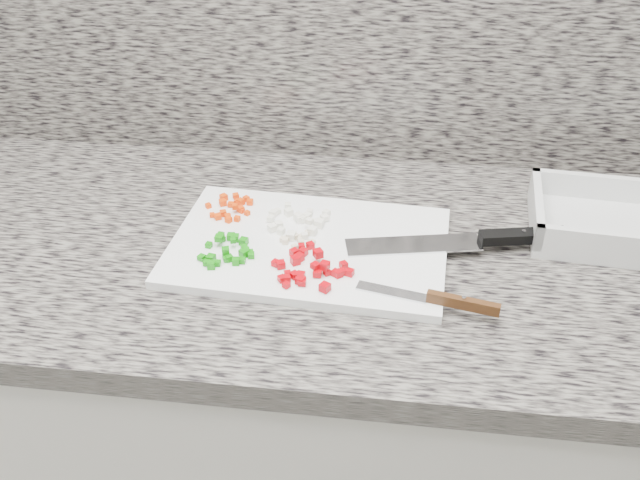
% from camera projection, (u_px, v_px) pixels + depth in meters
% --- Properties ---
extents(cabinet, '(3.92, 0.62, 0.86)m').
position_uv_depth(cabinet, '(312.00, 441.00, 1.38)').
color(cabinet, white).
rests_on(cabinet, ground).
extents(countertop, '(3.96, 0.64, 0.04)m').
position_uv_depth(countertop, '(311.00, 252.00, 1.13)').
color(countertop, slate).
rests_on(countertop, cabinet).
extents(cutting_board, '(0.43, 0.30, 0.01)m').
position_uv_depth(cutting_board, '(309.00, 246.00, 1.09)').
color(cutting_board, white).
rests_on(cutting_board, countertop).
extents(carrot_pile, '(0.08, 0.09, 0.02)m').
position_uv_depth(carrot_pile, '(232.00, 207.00, 1.17)').
color(carrot_pile, '#EC3C05').
rests_on(carrot_pile, cutting_board).
extents(onion_pile, '(0.10, 0.10, 0.02)m').
position_uv_depth(onion_pile, '(299.00, 222.00, 1.13)').
color(onion_pile, white).
rests_on(onion_pile, cutting_board).
extents(green_pepper_pile, '(0.08, 0.09, 0.02)m').
position_uv_depth(green_pepper_pile, '(229.00, 250.00, 1.06)').
color(green_pepper_pile, '#12820B').
rests_on(green_pepper_pile, cutting_board).
extents(red_pepper_pile, '(0.12, 0.12, 0.02)m').
position_uv_depth(red_pepper_pile, '(309.00, 267.00, 1.03)').
color(red_pepper_pile, '#B8020B').
rests_on(red_pepper_pile, cutting_board).
extents(garlic_pile, '(0.06, 0.05, 0.01)m').
position_uv_depth(garlic_pile, '(296.00, 239.00, 1.09)').
color(garlic_pile, beige).
rests_on(garlic_pile, cutting_board).
extents(chef_knife, '(0.34, 0.11, 0.02)m').
position_uv_depth(chef_knife, '(485.00, 239.00, 1.09)').
color(chef_knife, silver).
rests_on(chef_knife, cutting_board).
extents(paring_knife, '(0.20, 0.06, 0.02)m').
position_uv_depth(paring_knife, '(445.00, 300.00, 0.96)').
color(paring_knife, silver).
rests_on(paring_knife, cutting_board).
extents(tray, '(0.28, 0.21, 0.06)m').
position_uv_depth(tray, '(617.00, 224.00, 1.13)').
color(tray, silver).
rests_on(tray, countertop).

